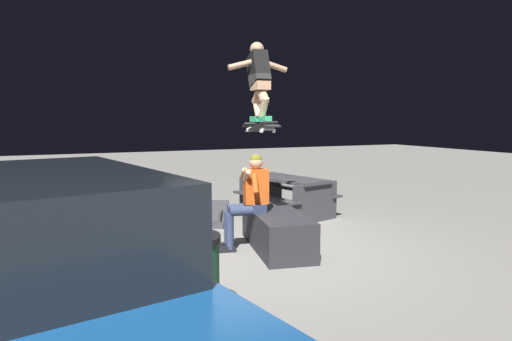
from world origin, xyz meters
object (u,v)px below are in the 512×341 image
(picnic_table_back, at_px, (287,190))
(parked_car, at_px, (15,292))
(skateboard, at_px, (260,127))
(trash_bin, at_px, (188,282))
(kicker_ramp, at_px, (200,218))
(skater_airborne, at_px, (259,78))
(person_sitting_on_ledge, at_px, (248,196))
(ledge_box_main, at_px, (277,230))

(picnic_table_back, relative_size, parked_car, 0.45)
(skateboard, bearing_deg, trash_bin, 140.67)
(kicker_ramp, xyz_separation_m, trash_bin, (-3.99, 1.33, 0.36))
(skateboard, relative_size, kicker_ramp, 0.73)
(skater_airborne, height_order, picnic_table_back, skater_airborne)
(skateboard, bearing_deg, person_sitting_on_ledge, 65.63)
(person_sitting_on_ledge, height_order, skater_airborne, skater_airborne)
(skateboard, relative_size, parked_car, 0.23)
(person_sitting_on_ledge, xyz_separation_m, kicker_ramp, (1.94, 0.13, -0.71))
(skateboard, bearing_deg, ledge_box_main, -114.90)
(person_sitting_on_ledge, relative_size, trash_bin, 1.61)
(picnic_table_back, xyz_separation_m, trash_bin, (-3.83, 3.04, -0.07))
(picnic_table_back, distance_m, parked_car, 6.26)
(skater_airborne, xyz_separation_m, picnic_table_back, (1.80, -1.42, -1.95))
(skateboard, distance_m, parked_car, 4.06)
(kicker_ramp, xyz_separation_m, parked_car, (-4.66, 2.64, 0.72))
(ledge_box_main, xyz_separation_m, person_sitting_on_ledge, (0.17, 0.37, 0.51))
(kicker_ramp, relative_size, parked_car, 0.32)
(kicker_ramp, height_order, trash_bin, trash_bin)
(person_sitting_on_ledge, height_order, kicker_ramp, person_sitting_on_ledge)
(person_sitting_on_ledge, distance_m, picnic_table_back, 2.40)
(ledge_box_main, distance_m, picnic_table_back, 2.31)
(ledge_box_main, height_order, skater_airborne, skater_airborne)
(skateboard, relative_size, skater_airborne, 0.92)
(trash_bin, distance_m, parked_car, 1.51)
(trash_bin, height_order, parked_car, parked_car)
(ledge_box_main, relative_size, picnic_table_back, 0.87)
(kicker_ramp, relative_size, picnic_table_back, 0.71)
(trash_bin, bearing_deg, parked_car, 116.95)
(parked_car, bearing_deg, skater_airborne, -47.36)
(person_sitting_on_ledge, bearing_deg, skateboard, -114.37)
(person_sitting_on_ledge, distance_m, kicker_ramp, 2.07)
(ledge_box_main, distance_m, skater_airborne, 2.20)
(kicker_ramp, bearing_deg, trash_bin, 161.54)
(parked_car, bearing_deg, trash_bin, -63.05)
(skater_airborne, xyz_separation_m, trash_bin, (-2.04, 1.63, -2.02))
(kicker_ramp, xyz_separation_m, picnic_table_back, (-0.16, -1.71, 0.43))
(skateboard, height_order, kicker_ramp, skateboard)
(ledge_box_main, height_order, trash_bin, trash_bin)
(skater_airborne, height_order, trash_bin, skater_airborne)
(skater_airborne, relative_size, trash_bin, 1.31)
(ledge_box_main, xyz_separation_m, skater_airborne, (0.16, 0.21, 2.18))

